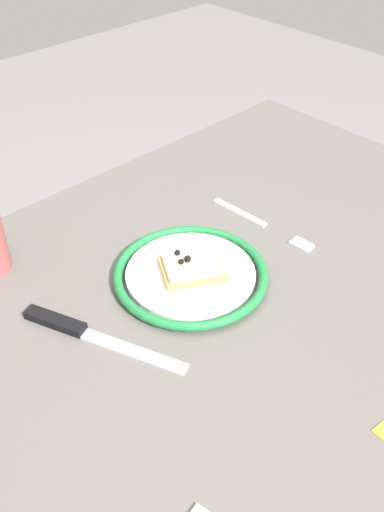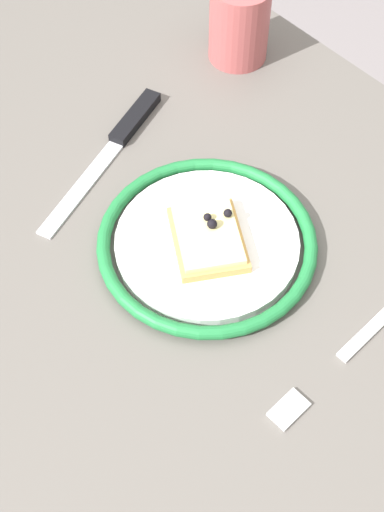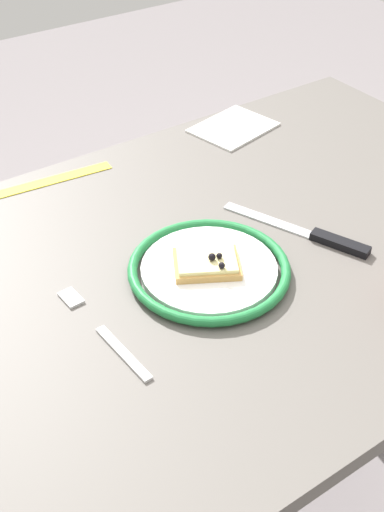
{
  "view_description": "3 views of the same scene",
  "coord_description": "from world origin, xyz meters",
  "px_view_note": "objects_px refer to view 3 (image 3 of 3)",
  "views": [
    {
      "loc": [
        0.41,
        0.43,
        1.32
      ],
      "look_at": [
        -0.05,
        -0.05,
        0.78
      ],
      "focal_mm": 40.08,
      "sensor_mm": 36.0,
      "label": 1
    },
    {
      "loc": [
        -0.34,
        0.26,
        1.35
      ],
      "look_at": [
        -0.03,
        -0.0,
        0.78
      ],
      "focal_mm": 48.85,
      "sensor_mm": 36.0,
      "label": 2
    },
    {
      "loc": [
        -0.46,
        -0.61,
        1.37
      ],
      "look_at": [
        -0.05,
        -0.02,
        0.8
      ],
      "focal_mm": 47.18,
      "sensor_mm": 36.0,
      "label": 3
    }
  ],
  "objects_px": {
    "dining_table": "(208,310)",
    "pizza_slice_near": "(207,262)",
    "measuring_tape": "(22,189)",
    "knife": "(319,237)",
    "napkin": "(233,128)",
    "fork": "(103,331)",
    "plate": "(209,269)"
  },
  "relations": [
    {
      "from": "measuring_tape",
      "to": "napkin",
      "type": "relative_size",
      "value": 2.15
    },
    {
      "from": "knife",
      "to": "measuring_tape",
      "type": "relative_size",
      "value": 0.72
    },
    {
      "from": "pizza_slice_near",
      "to": "plate",
      "type": "bearing_deg",
      "value": -23.46
    },
    {
      "from": "fork",
      "to": "napkin",
      "type": "height_order",
      "value": "same"
    },
    {
      "from": "knife",
      "to": "napkin",
      "type": "distance_m",
      "value": 0.37
    },
    {
      "from": "knife",
      "to": "fork",
      "type": "distance_m",
      "value": 0.36
    },
    {
      "from": "dining_table",
      "to": "knife",
      "type": "relative_size",
      "value": 5.16
    },
    {
      "from": "fork",
      "to": "pizza_slice_near",
      "type": "bearing_deg",
      "value": 5.94
    },
    {
      "from": "dining_table",
      "to": "measuring_tape",
      "type": "distance_m",
      "value": 0.37
    },
    {
      "from": "pizza_slice_near",
      "to": "napkin",
      "type": "relative_size",
      "value": 0.77
    },
    {
      "from": "pizza_slice_near",
      "to": "napkin",
      "type": "xyz_separation_m",
      "value": [
        0.3,
        0.33,
        -0.02
      ]
    },
    {
      "from": "knife",
      "to": "measuring_tape",
      "type": "distance_m",
      "value": 0.49
    },
    {
      "from": "pizza_slice_near",
      "to": "fork",
      "type": "xyz_separation_m",
      "value": [
        -0.18,
        -0.02,
        -0.02
      ]
    },
    {
      "from": "pizza_slice_near",
      "to": "measuring_tape",
      "type": "height_order",
      "value": "pizza_slice_near"
    },
    {
      "from": "dining_table",
      "to": "measuring_tape",
      "type": "bearing_deg",
      "value": 115.05
    },
    {
      "from": "plate",
      "to": "pizza_slice_near",
      "type": "bearing_deg",
      "value": 156.54
    },
    {
      "from": "plate",
      "to": "measuring_tape",
      "type": "distance_m",
      "value": 0.38
    },
    {
      "from": "knife",
      "to": "napkin",
      "type": "relative_size",
      "value": 1.56
    },
    {
      "from": "plate",
      "to": "pizza_slice_near",
      "type": "distance_m",
      "value": 0.01
    },
    {
      "from": "plate",
      "to": "fork",
      "type": "relative_size",
      "value": 1.13
    },
    {
      "from": "knife",
      "to": "fork",
      "type": "xyz_separation_m",
      "value": [
        -0.36,
        0.01,
        -0.0
      ]
    },
    {
      "from": "dining_table",
      "to": "napkin",
      "type": "bearing_deg",
      "value": 47.61
    },
    {
      "from": "dining_table",
      "to": "pizza_slice_near",
      "type": "xyz_separation_m",
      "value": [
        -0.03,
        -0.03,
        0.13
      ]
    },
    {
      "from": "measuring_tape",
      "to": "napkin",
      "type": "bearing_deg",
      "value": 1.51
    },
    {
      "from": "plate",
      "to": "pizza_slice_near",
      "type": "xyz_separation_m",
      "value": [
        -0.0,
        0.0,
        0.01
      ]
    },
    {
      "from": "dining_table",
      "to": "plate",
      "type": "relative_size",
      "value": 5.18
    },
    {
      "from": "fork",
      "to": "measuring_tape",
      "type": "height_order",
      "value": "fork"
    },
    {
      "from": "fork",
      "to": "measuring_tape",
      "type": "xyz_separation_m",
      "value": [
        0.05,
        0.37,
        -0.0
      ]
    },
    {
      "from": "dining_table",
      "to": "knife",
      "type": "distance_m",
      "value": 0.2
    },
    {
      "from": "pizza_slice_near",
      "to": "measuring_tape",
      "type": "distance_m",
      "value": 0.38
    },
    {
      "from": "dining_table",
      "to": "fork",
      "type": "distance_m",
      "value": 0.23
    },
    {
      "from": "knife",
      "to": "napkin",
      "type": "height_order",
      "value": "knife"
    }
  ]
}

